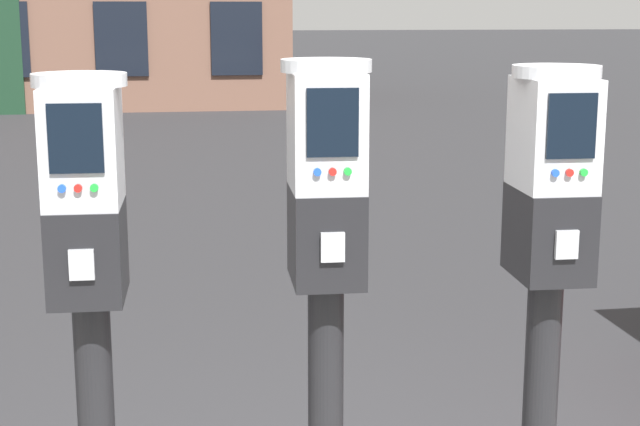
# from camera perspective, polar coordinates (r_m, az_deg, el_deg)

# --- Properties ---
(parking_meter_near_kerb) EXTENTS (0.22, 0.25, 1.50)m
(parking_meter_near_kerb) POSITION_cam_1_polar(r_m,az_deg,el_deg) (2.38, -13.34, -3.33)
(parking_meter_near_kerb) COLOR black
(parking_meter_near_kerb) RESTS_ON sidewalk_slab
(parking_meter_twin_adjacent) EXTENTS (0.22, 0.25, 1.53)m
(parking_meter_twin_adjacent) POSITION_cam_1_polar(r_m,az_deg,el_deg) (2.39, 0.35, -2.47)
(parking_meter_twin_adjacent) COLOR black
(parking_meter_twin_adjacent) RESTS_ON sidewalk_slab
(parking_meter_end_of_row) EXTENTS (0.22, 0.25, 1.51)m
(parking_meter_end_of_row) POSITION_cam_1_polar(r_m,az_deg,el_deg) (2.54, 13.15, -2.23)
(parking_meter_end_of_row) COLOR black
(parking_meter_end_of_row) RESTS_ON sidewalk_slab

